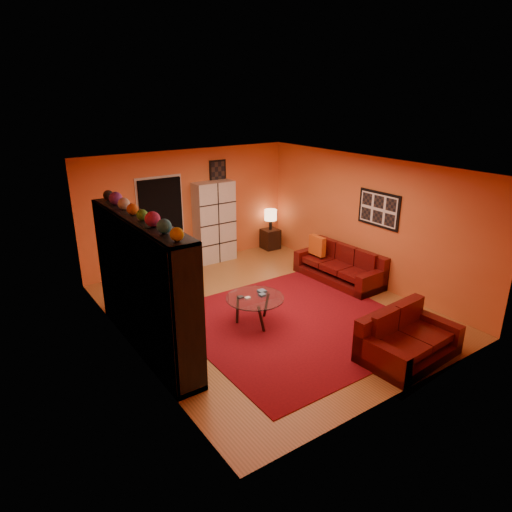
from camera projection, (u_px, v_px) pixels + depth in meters
floor at (267, 309)px, 8.39m from camera, size 6.00×6.00×0.00m
ceiling at (268, 167)px, 7.50m from camera, size 6.00×6.00×0.00m
wall_back at (189, 208)px, 10.26m from camera, size 6.00×0.00×6.00m
wall_front at (410, 305)px, 5.62m from camera, size 6.00×0.00×6.00m
wall_left at (128, 273)px, 6.61m from camera, size 0.00×6.00×6.00m
wall_right at (367, 220)px, 9.27m from camera, size 0.00×6.00×6.00m
rug at (295, 323)px, 7.90m from camera, size 3.60×3.60×0.01m
doorway at (162, 225)px, 9.96m from camera, size 0.95×0.10×2.04m
wall_art_right at (379, 209)px, 8.93m from camera, size 0.03×1.00×0.70m
wall_art_back at (218, 171)px, 10.39m from camera, size 0.42×0.03×0.52m
entertainment_unit at (144, 285)px, 6.82m from camera, size 0.45×3.00×2.10m
tv at (148, 289)px, 6.85m from camera, size 0.93×0.12×0.53m
sofa at (341, 267)px, 9.62m from camera, size 0.88×1.99×0.85m
loveseat at (404, 338)px, 6.85m from camera, size 1.57×1.01×0.85m
throw_pillow at (317, 246)px, 9.86m from camera, size 0.12×0.42×0.42m
coffee_table at (255, 300)px, 7.71m from camera, size 0.99×0.99×0.49m
storage_cabinet at (214, 222)px, 10.51m from camera, size 0.93×0.42×1.87m
bowl_chair at (172, 267)px, 9.60m from camera, size 0.63×0.63×0.52m
side_table at (270, 239)px, 11.54m from camera, size 0.41×0.41×0.50m
table_lamp at (271, 215)px, 11.33m from camera, size 0.31×0.31×0.51m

